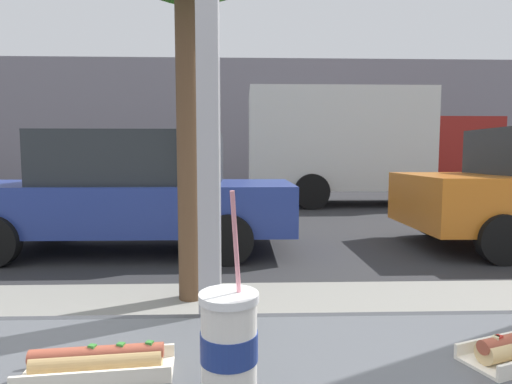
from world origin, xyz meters
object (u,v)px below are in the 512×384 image
Objects in this scene: box_truck at (360,144)px; parked_car_blue at (132,191)px; hotdog_tray_far at (98,362)px; soda_cup_right at (229,345)px.

parked_car_blue is at bearing -131.06° from box_truck.
hotdog_tray_far is 5.46m from parked_car_blue.
box_truck is at bearing 72.07° from hotdog_tray_far.
parked_car_blue reaches higher than soda_cup_right.
box_truck reaches higher than parked_car_blue.
parked_car_blue is 7.42m from box_truck.
hotdog_tray_far is 0.06× the size of parked_car_blue.
soda_cup_right is 5.60m from parked_car_blue.
parked_car_blue is (-1.33, 5.29, -0.16)m from hotdog_tray_far.
parked_car_blue is at bearing 104.16° from hotdog_tray_far.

